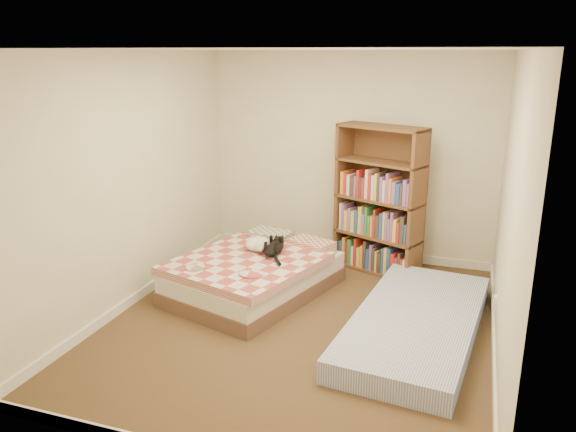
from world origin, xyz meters
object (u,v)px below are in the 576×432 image
(bookshelf, at_px, (378,220))
(white_dog, at_px, (258,244))
(floor_mattress, at_px, (416,324))
(black_cat, at_px, (275,248))
(bed, at_px, (256,273))

(bookshelf, distance_m, white_dog, 1.47)
(bookshelf, height_order, floor_mattress, bookshelf)
(floor_mattress, bearing_deg, white_dog, 168.83)
(floor_mattress, bearing_deg, black_cat, 167.58)
(bed, height_order, white_dog, white_dog)
(floor_mattress, bearing_deg, bed, 172.97)
(bed, bearing_deg, white_dog, 116.64)
(bookshelf, relative_size, black_cat, 2.64)
(bed, relative_size, black_cat, 3.13)
(bed, distance_m, bookshelf, 1.59)
(black_cat, bearing_deg, bookshelf, 39.43)
(floor_mattress, bearing_deg, bookshelf, 119.14)
(bookshelf, bearing_deg, white_dog, -117.97)
(bed, relative_size, floor_mattress, 0.89)
(bookshelf, height_order, black_cat, bookshelf)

